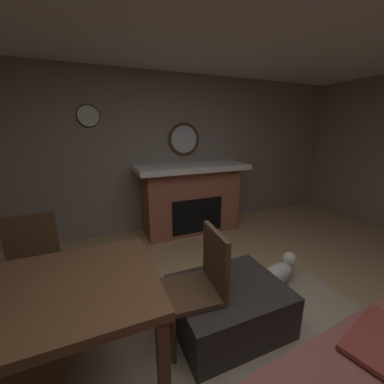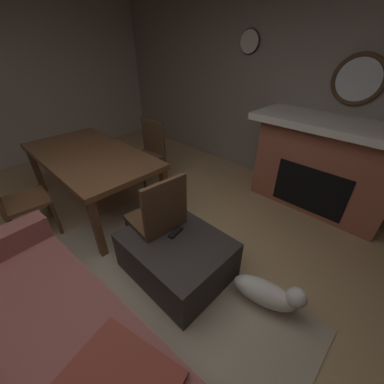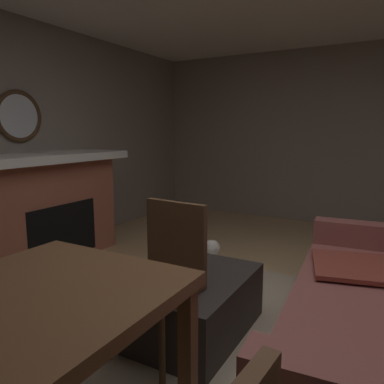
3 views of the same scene
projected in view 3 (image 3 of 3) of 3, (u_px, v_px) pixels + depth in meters
floor at (259, 360)px, 2.20m from camera, size 8.90×8.90×0.00m
wall_left at (348, 137)px, 5.18m from camera, size 0.12×6.27×2.54m
area_rug at (267, 354)px, 2.25m from camera, size 2.60×2.00×0.01m
fireplace at (43, 207)px, 3.82m from camera, size 1.78×0.76×1.13m
round_wall_mirror at (19, 116)px, 3.80m from camera, size 0.54×0.05×0.54m
ottoman_coffee_table at (189, 304)px, 2.49m from camera, size 0.93×0.73×0.40m
tv_remote at (178, 275)px, 2.43m from camera, size 0.08×0.17×0.02m
dining_chair_west at (166, 269)px, 2.24m from camera, size 0.48×0.48×0.93m
small_dog at (207, 265)px, 3.31m from camera, size 0.57×0.32×0.29m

